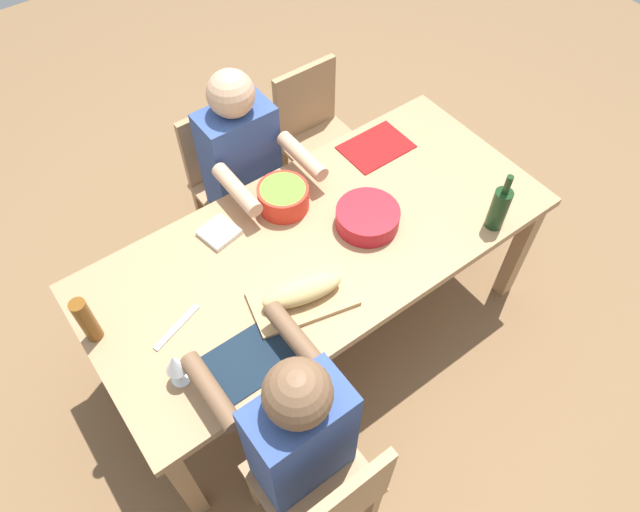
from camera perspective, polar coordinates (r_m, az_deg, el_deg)
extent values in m
plane|color=brown|center=(3.06, 0.00, -7.05)|extent=(8.00, 8.00, 0.00)
cube|color=#A87F56|center=(2.46, 0.00, 1.27)|extent=(2.00, 0.91, 0.04)
cube|color=#A87F56|center=(2.45, -13.09, -20.72)|extent=(0.07, 0.07, 0.70)
cube|color=#A87F56|center=(3.07, 18.79, 0.53)|extent=(0.07, 0.07, 0.70)
cube|color=#A87F56|center=(2.82, -20.71, -7.38)|extent=(0.07, 0.07, 0.70)
cube|color=#A87F56|center=(3.36, 9.00, 9.15)|extent=(0.07, 0.07, 0.70)
cube|color=#A87F56|center=(3.07, -7.78, 6.22)|extent=(0.40, 0.40, 0.03)
cube|color=#A87F56|center=(3.04, -10.06, 10.93)|extent=(0.38, 0.04, 0.40)
cube|color=#A87F56|center=(3.19, -3.15, 3.04)|extent=(0.04, 0.04, 0.42)
cube|color=#A87F56|center=(3.09, -8.33, 0.13)|extent=(0.04, 0.04, 0.42)
cube|color=#A87F56|center=(3.39, -6.44, 6.59)|extent=(0.04, 0.04, 0.42)
cube|color=#A87F56|center=(3.29, -11.42, 3.93)|extent=(0.04, 0.04, 0.42)
cylinder|color=#2D2D38|center=(3.12, -3.99, 1.86)|extent=(0.11, 0.11, 0.45)
cylinder|color=#2D2D38|center=(3.08, -6.46, 0.47)|extent=(0.11, 0.11, 0.45)
cube|color=#334C8C|center=(2.82, -7.78, 9.48)|extent=(0.34, 0.20, 0.55)
cylinder|color=tan|center=(2.63, -1.76, 9.72)|extent=(0.07, 0.30, 0.07)
cylinder|color=tan|center=(2.51, -8.12, 6.44)|extent=(0.07, 0.30, 0.07)
sphere|color=tan|center=(2.58, -8.70, 15.38)|extent=(0.21, 0.21, 0.21)
cube|color=#A87F56|center=(2.31, -0.75, -20.86)|extent=(0.40, 0.40, 0.03)
cube|color=#A87F56|center=(2.07, 2.41, -23.14)|extent=(0.38, 0.04, 0.40)
cube|color=#A87F56|center=(2.55, -6.43, -21.36)|extent=(0.04, 0.04, 0.42)
cube|color=#A87F56|center=(2.60, 0.16, -17.16)|extent=(0.04, 0.04, 0.42)
cube|color=#A87F56|center=(2.53, 5.16, -22.95)|extent=(0.04, 0.04, 0.42)
cylinder|color=#2D2D38|center=(2.56, -5.31, -19.30)|extent=(0.11, 0.11, 0.45)
cylinder|color=#2D2D38|center=(2.58, -2.21, -17.34)|extent=(0.11, 0.11, 0.45)
cube|color=#334C8C|center=(2.05, -1.87, -17.37)|extent=(0.34, 0.20, 0.55)
cylinder|color=brown|center=(2.01, -10.61, -12.84)|extent=(0.07, 0.30, 0.07)
cylinder|color=brown|center=(2.07, -2.47, -7.91)|extent=(0.07, 0.30, 0.07)
sphere|color=brown|center=(1.71, -2.21, -13.26)|extent=(0.21, 0.21, 0.21)
cube|color=#A87F56|center=(3.27, 0.50, 10.47)|extent=(0.40, 0.40, 0.03)
cube|color=#A87F56|center=(3.24, -1.47, 14.98)|extent=(0.38, 0.04, 0.40)
cube|color=#A87F56|center=(3.41, 4.51, 7.27)|extent=(0.04, 0.04, 0.42)
cube|color=#A87F56|center=(3.26, -0.12, 4.73)|extent=(0.04, 0.04, 0.42)
cube|color=#A87F56|center=(3.60, 1.03, 10.42)|extent=(0.04, 0.04, 0.42)
cube|color=#A87F56|center=(3.46, -3.51, 8.12)|extent=(0.04, 0.04, 0.42)
cylinder|color=red|center=(2.53, -3.60, 5.73)|extent=(0.22, 0.22, 0.11)
cylinder|color=#669E33|center=(2.51, -3.64, 6.28)|extent=(0.20, 0.20, 0.04)
cylinder|color=#B21923|center=(2.48, 4.65, 3.77)|extent=(0.27, 0.27, 0.08)
cylinder|color=#2D7028|center=(2.46, 4.70, 4.19)|extent=(0.24, 0.24, 0.03)
cube|color=tan|center=(2.27, -1.72, -4.16)|extent=(0.44, 0.31, 0.02)
ellipsoid|color=tan|center=(2.22, -1.75, -3.40)|extent=(0.34, 0.18, 0.09)
cylinder|color=#193819|center=(2.53, 17.04, 4.39)|extent=(0.08, 0.08, 0.20)
cylinder|color=#193819|center=(2.43, 17.84, 6.63)|extent=(0.03, 0.03, 0.09)
cylinder|color=brown|center=(2.26, -21.81, -5.85)|extent=(0.06, 0.06, 0.22)
cylinder|color=silver|center=(2.17, -13.36, -11.56)|extent=(0.07, 0.07, 0.01)
cylinder|color=silver|center=(2.13, -13.57, -11.09)|extent=(0.01, 0.01, 0.07)
cone|color=silver|center=(2.06, -13.99, -10.12)|extent=(0.08, 0.08, 0.08)
cube|color=#142333|center=(2.16, -7.21, -10.22)|extent=(0.32, 0.23, 0.01)
cube|color=maroon|center=(2.84, 5.48, 10.54)|extent=(0.32, 0.23, 0.01)
cube|color=silver|center=(2.27, -13.79, -6.74)|extent=(0.23, 0.10, 0.01)
cube|color=white|center=(2.49, -9.82, 2.28)|extent=(0.16, 0.16, 0.02)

